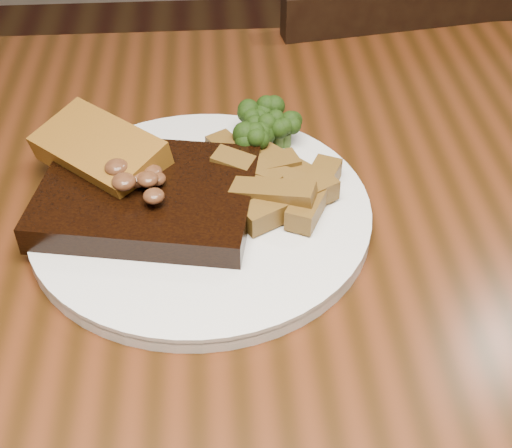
{
  "coord_description": "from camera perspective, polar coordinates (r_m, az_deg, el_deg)",
  "views": [
    {
      "loc": [
        -0.03,
        -0.44,
        1.18
      ],
      "look_at": [
        0.01,
        0.02,
        0.78
      ],
      "focal_mm": 50.0,
      "sensor_mm": 36.0,
      "label": 1
    }
  ],
  "objects": [
    {
      "name": "chair_far",
      "position": [
        1.27,
        8.92,
        4.83
      ],
      "size": [
        0.44,
        0.44,
        0.81
      ],
      "rotation": [
        0.0,
        0.0,
        3.3
      ],
      "color": "black",
      "rests_on": "ground"
    },
    {
      "name": "potato_wedges",
      "position": [
        0.66,
        1.5,
        2.95
      ],
      "size": [
        0.12,
        0.12,
        0.02
      ],
      "primitive_type": null,
      "color": "brown",
      "rests_on": "plate"
    },
    {
      "name": "dining_table",
      "position": [
        0.69,
        -0.33,
        -8.78
      ],
      "size": [
        1.6,
        0.9,
        0.75
      ],
      "color": "#47200E",
      "rests_on": "ground"
    },
    {
      "name": "broccoli_cluster",
      "position": [
        0.71,
        0.37,
        6.9
      ],
      "size": [
        0.07,
        0.07,
        0.04
      ],
      "primitive_type": null,
      "color": "#1B330B",
      "rests_on": "plate"
    },
    {
      "name": "mushroom_pile",
      "position": [
        0.63,
        -8.97,
        3.86
      ],
      "size": [
        0.06,
        0.06,
        0.03
      ],
      "primitive_type": null,
      "color": "brown",
      "rests_on": "steak"
    },
    {
      "name": "steak_bone",
      "position": [
        0.61,
        -8.92,
        -2.08
      ],
      "size": [
        0.16,
        0.04,
        0.02
      ],
      "primitive_type": "cube",
      "rotation": [
        0.0,
        0.0,
        -0.19
      ],
      "color": "beige",
      "rests_on": "plate"
    },
    {
      "name": "steak",
      "position": [
        0.65,
        -8.67,
        2.14
      ],
      "size": [
        0.21,
        0.18,
        0.03
      ],
      "primitive_type": "cube",
      "rotation": [
        0.0,
        0.0,
        -0.19
      ],
      "color": "black",
      "rests_on": "plate"
    },
    {
      "name": "garlic_bread",
      "position": [
        0.7,
        -12.15,
        4.37
      ],
      "size": [
        0.14,
        0.13,
        0.03
      ],
      "primitive_type": "cube",
      "rotation": [
        0.0,
        0.0,
        -0.75
      ],
      "color": "brown",
      "rests_on": "plate"
    },
    {
      "name": "plate",
      "position": [
        0.66,
        -4.43,
        0.72
      ],
      "size": [
        0.36,
        0.36,
        0.01
      ],
      "primitive_type": "cylinder",
      "rotation": [
        0.0,
        0.0,
        -0.15
      ],
      "color": "white",
      "rests_on": "dining_table"
    }
  ]
}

